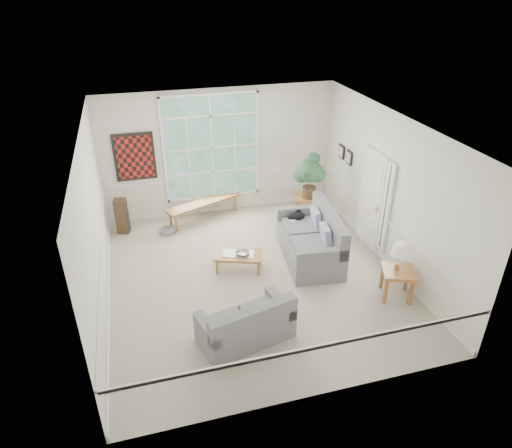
# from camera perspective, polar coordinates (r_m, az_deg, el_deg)

# --- Properties ---
(floor) EXTENTS (5.50, 6.00, 0.01)m
(floor) POSITION_cam_1_polar(r_m,az_deg,el_deg) (8.99, -0.27, -6.57)
(floor) COLOR #A89D8B
(floor) RESTS_ON ground
(ceiling) EXTENTS (5.50, 6.00, 0.02)m
(ceiling) POSITION_cam_1_polar(r_m,az_deg,el_deg) (7.64, -0.33, 12.08)
(ceiling) COLOR white
(ceiling) RESTS_ON ground
(wall_back) EXTENTS (5.50, 0.02, 3.00)m
(wall_back) POSITION_cam_1_polar(r_m,az_deg,el_deg) (10.89, -4.53, 8.91)
(wall_back) COLOR silver
(wall_back) RESTS_ON ground
(wall_front) EXTENTS (5.50, 0.02, 3.00)m
(wall_front) POSITION_cam_1_polar(r_m,az_deg,el_deg) (5.83, 7.68, -11.00)
(wall_front) COLOR silver
(wall_front) RESTS_ON ground
(wall_left) EXTENTS (0.02, 6.00, 3.00)m
(wall_left) POSITION_cam_1_polar(r_m,az_deg,el_deg) (8.02, -19.61, -0.51)
(wall_left) COLOR silver
(wall_left) RESTS_ON ground
(wall_right) EXTENTS (0.02, 6.00, 3.00)m
(wall_right) POSITION_cam_1_polar(r_m,az_deg,el_deg) (9.25, 16.41, 4.00)
(wall_right) COLOR silver
(wall_right) RESTS_ON ground
(window_back) EXTENTS (2.30, 0.08, 2.40)m
(window_back) POSITION_cam_1_polar(r_m,az_deg,el_deg) (10.77, -5.57, 9.48)
(window_back) COLOR white
(window_back) RESTS_ON wall_back
(entry_door) EXTENTS (0.08, 0.90, 2.10)m
(entry_door) POSITION_cam_1_polar(r_m,az_deg,el_deg) (9.87, 14.12, 3.06)
(entry_door) COLOR white
(entry_door) RESTS_ON floor
(door_sidelight) EXTENTS (0.08, 0.26, 1.90)m
(door_sidelight) POSITION_cam_1_polar(r_m,az_deg,el_deg) (9.35, 16.00, 1.96)
(door_sidelight) COLOR white
(door_sidelight) RESTS_ON wall_right
(wall_art) EXTENTS (0.90, 0.06, 1.10)m
(wall_art) POSITION_cam_1_polar(r_m,az_deg,el_deg) (10.64, -14.93, 8.09)
(wall_art) COLOR #5B1412
(wall_art) RESTS_ON wall_back
(wall_frame_near) EXTENTS (0.04, 0.26, 0.32)m
(wall_frame_near) POSITION_cam_1_polar(r_m,az_deg,el_deg) (10.61, 11.52, 8.14)
(wall_frame_near) COLOR black
(wall_frame_near) RESTS_ON wall_right
(wall_frame_far) EXTENTS (0.04, 0.26, 0.32)m
(wall_frame_far) POSITION_cam_1_polar(r_m,az_deg,el_deg) (10.94, 10.60, 8.87)
(wall_frame_far) COLOR black
(wall_frame_far) RESTS_ON wall_right
(loveseat_right) EXTENTS (1.22, 2.04, 1.05)m
(loveseat_right) POSITION_cam_1_polar(r_m,az_deg,el_deg) (9.33, 6.71, -1.45)
(loveseat_right) COLOR slate
(loveseat_right) RESTS_ON floor
(loveseat_front) EXTENTS (1.61, 1.08, 0.79)m
(loveseat_front) POSITION_cam_1_polar(r_m,az_deg,el_deg) (7.39, -1.35, -11.77)
(loveseat_front) COLOR slate
(loveseat_front) RESTS_ON floor
(coffee_table) EXTENTS (1.06, 0.81, 0.35)m
(coffee_table) POSITION_cam_1_polar(r_m,az_deg,el_deg) (9.11, -2.16, -4.69)
(coffee_table) COLOR #9E6433
(coffee_table) RESTS_ON floor
(pewter_bowl) EXTENTS (0.46, 0.46, 0.08)m
(pewter_bowl) POSITION_cam_1_polar(r_m,az_deg,el_deg) (8.98, -1.72, -3.58)
(pewter_bowl) COLOR #96969B
(pewter_bowl) RESTS_ON coffee_table
(window_bench) EXTENTS (1.87, 1.06, 0.44)m
(window_bench) POSITION_cam_1_polar(r_m,az_deg,el_deg) (11.01, -6.52, 1.75)
(window_bench) COLOR #9E6433
(window_bench) RESTS_ON floor
(end_table) EXTENTS (0.82, 0.82, 0.62)m
(end_table) POSITION_cam_1_polar(r_m,az_deg,el_deg) (10.91, 6.45, 2.04)
(end_table) COLOR #9E6433
(end_table) RESTS_ON floor
(houseplant) EXTENTS (0.67, 0.67, 1.06)m
(houseplant) POSITION_cam_1_polar(r_m,az_deg,el_deg) (10.49, 6.76, 5.96)
(houseplant) COLOR #2B5534
(houseplant) RESTS_ON end_table
(side_table) EXTENTS (0.72, 0.72, 0.57)m
(side_table) POSITION_cam_1_polar(r_m,az_deg,el_deg) (8.70, 17.16, -7.09)
(side_table) COLOR #9E6433
(side_table) RESTS_ON floor
(table_lamp) EXTENTS (0.39, 0.39, 0.53)m
(table_lamp) POSITION_cam_1_polar(r_m,az_deg,el_deg) (8.43, 17.41, -3.91)
(table_lamp) COLOR silver
(table_lamp) RESTS_ON side_table
(pet_bed) EXTENTS (0.47, 0.47, 0.11)m
(pet_bed) POSITION_cam_1_polar(r_m,az_deg,el_deg) (10.59, -10.98, -0.81)
(pet_bed) COLOR slate
(pet_bed) RESTS_ON floor
(floor_speaker) EXTENTS (0.30, 0.26, 0.84)m
(floor_speaker) POSITION_cam_1_polar(r_m,az_deg,el_deg) (10.67, -16.42, 0.96)
(floor_speaker) COLOR #412B1B
(floor_speaker) RESTS_ON floor
(cat) EXTENTS (0.40, 0.30, 0.18)m
(cat) POSITION_cam_1_polar(r_m,az_deg,el_deg) (9.83, 5.07, 1.00)
(cat) COLOR black
(cat) RESTS_ON loveseat_right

